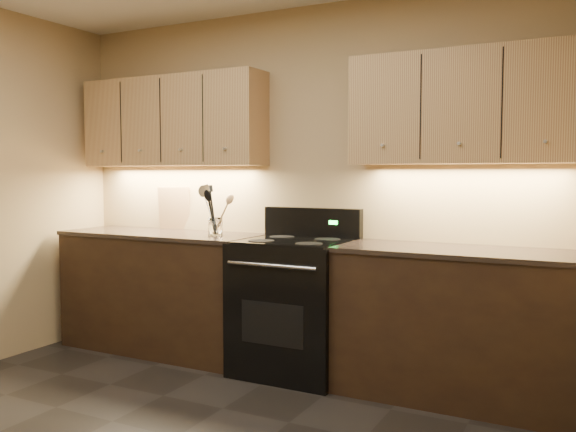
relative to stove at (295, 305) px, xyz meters
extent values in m
cube|color=tan|center=(-0.08, 0.32, 0.82)|extent=(4.00, 0.04, 2.60)
cube|color=black|center=(-1.18, 0.02, -0.03)|extent=(1.60, 0.60, 0.90)
cube|color=#352922|center=(-1.18, 0.02, 0.44)|extent=(1.62, 0.62, 0.03)
cube|color=black|center=(1.10, 0.02, -0.03)|extent=(1.44, 0.60, 0.90)
cube|color=#352922|center=(1.10, 0.02, 0.44)|extent=(1.46, 0.62, 0.03)
cube|color=black|center=(0.00, -0.01, -0.02)|extent=(0.76, 0.65, 0.92)
cube|color=black|center=(0.00, -0.01, 0.45)|extent=(0.70, 0.60, 0.01)
cube|color=black|center=(0.00, 0.28, 0.55)|extent=(0.76, 0.07, 0.22)
cube|color=#19FF33|center=(0.18, 0.24, 0.56)|extent=(0.06, 0.00, 0.03)
cylinder|color=silver|center=(0.00, -0.35, 0.32)|extent=(0.65, 0.02, 0.02)
cube|color=black|center=(0.00, -0.33, -0.07)|extent=(0.46, 0.00, 0.28)
cylinder|color=black|center=(-0.18, -0.16, 0.45)|extent=(0.18, 0.18, 0.00)
cylinder|color=black|center=(0.18, -0.16, 0.45)|extent=(0.18, 0.18, 0.00)
cylinder|color=black|center=(-0.18, 0.14, 0.45)|extent=(0.18, 0.18, 0.00)
cylinder|color=black|center=(0.18, 0.14, 0.45)|extent=(0.18, 0.18, 0.00)
cube|color=tan|center=(-1.18, 0.17, 1.32)|extent=(1.60, 0.30, 0.70)
cube|color=tan|center=(1.10, 0.17, 1.32)|extent=(1.44, 0.30, 0.70)
cube|color=#B2B5BA|center=(-1.38, 0.31, 0.64)|extent=(0.08, 0.01, 0.12)
cylinder|color=white|center=(-0.67, 0.01, 0.52)|extent=(0.12, 0.12, 0.13)
cylinder|color=white|center=(-0.67, 0.01, 0.46)|extent=(0.10, 0.10, 0.02)
cube|color=tan|center=(-1.27, 0.29, 0.63)|extent=(0.28, 0.12, 0.35)
camera|label=1|loc=(1.89, -3.73, 0.91)|focal=38.00mm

